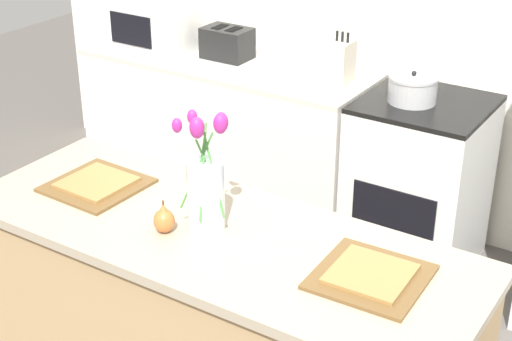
{
  "coord_description": "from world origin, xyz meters",
  "views": [
    {
      "loc": [
        1.32,
        -1.79,
        2.24
      ],
      "look_at": [
        0.0,
        0.25,
        1.05
      ],
      "focal_mm": 55.0,
      "sensor_mm": 36.0,
      "label": 1
    }
  ],
  "objects": [
    {
      "name": "flower_vase",
      "position": [
        -0.03,
        -0.0,
        1.08
      ],
      "size": [
        0.19,
        0.19,
        0.43
      ],
      "color": "silver",
      "rests_on": "kitchen_island"
    },
    {
      "name": "stove_range",
      "position": [
        0.1,
        1.6,
        0.44
      ],
      "size": [
        0.6,
        0.61,
        0.89
      ],
      "color": "silver",
      "rests_on": "ground_plane"
    },
    {
      "name": "plate_setting_left",
      "position": [
        -0.55,
        0.03,
        0.94
      ],
      "size": [
        0.33,
        0.33,
        0.02
      ],
      "color": "brown",
      "rests_on": "kitchen_island"
    },
    {
      "name": "toaster",
      "position": [
        -1.08,
        1.64,
        0.97
      ],
      "size": [
        0.28,
        0.18,
        0.17
      ],
      "color": "black",
      "rests_on": "back_counter"
    },
    {
      "name": "pear_figurine",
      "position": [
        -0.14,
        -0.09,
        0.97
      ],
      "size": [
        0.07,
        0.07,
        0.12
      ],
      "color": "#C66B33",
      "rests_on": "kitchen_island"
    },
    {
      "name": "plate_setting_right",
      "position": [
        0.55,
        0.03,
        0.94
      ],
      "size": [
        0.33,
        0.33,
        0.02
      ],
      "color": "brown",
      "rests_on": "kitchen_island"
    },
    {
      "name": "cooking_pot",
      "position": [
        0.04,
        1.56,
        0.95
      ],
      "size": [
        0.24,
        0.24,
        0.15
      ],
      "color": "#B2B5B7",
      "rests_on": "stove_range"
    },
    {
      "name": "back_counter",
      "position": [
        -1.06,
        1.6,
        0.44
      ],
      "size": [
        1.68,
        0.6,
        0.89
      ],
      "color": "silver",
      "rests_on": "ground_plane"
    },
    {
      "name": "knife_block",
      "position": [
        -0.36,
        1.6,
        1.0
      ],
      "size": [
        0.1,
        0.14,
        0.27
      ],
      "color": "beige",
      "rests_on": "back_counter"
    },
    {
      "name": "microwave",
      "position": [
        -1.54,
        1.6,
        1.02
      ],
      "size": [
        0.48,
        0.37,
        0.27
      ],
      "color": "white",
      "rests_on": "back_counter"
    }
  ]
}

